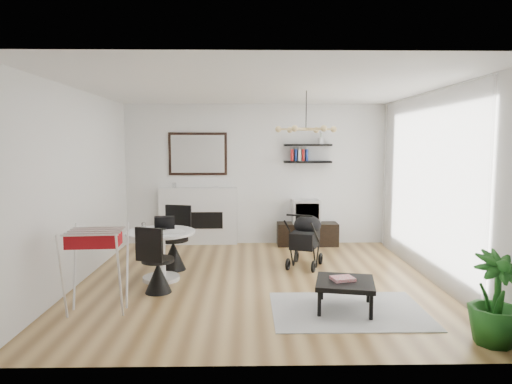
{
  "coord_description": "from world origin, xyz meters",
  "views": [
    {
      "loc": [
        -0.14,
        -6.32,
        1.94
      ],
      "look_at": [
        -0.02,
        0.4,
        1.23
      ],
      "focal_mm": 32.0,
      "sensor_mm": 36.0,
      "label": 1
    }
  ],
  "objects_px": {
    "drying_rack": "(96,269)",
    "stroller": "(306,242)",
    "potted_plant": "(496,299)",
    "coffee_table": "(345,284)",
    "dining_table": "(161,248)",
    "tv_console": "(307,234)",
    "fireplace": "(198,209)",
    "crt_tv": "(306,211)"
  },
  "relations": [
    {
      "from": "drying_rack",
      "to": "stroller",
      "type": "xyz_separation_m",
      "value": [
        2.65,
        1.99,
        -0.13
      ]
    },
    {
      "from": "stroller",
      "to": "potted_plant",
      "type": "bearing_deg",
      "value": -41.88
    },
    {
      "from": "coffee_table",
      "to": "dining_table",
      "type": "bearing_deg",
      "value": 152.75
    },
    {
      "from": "tv_console",
      "to": "potted_plant",
      "type": "relative_size",
      "value": 1.28
    },
    {
      "from": "stroller",
      "to": "coffee_table",
      "type": "distance_m",
      "value": 1.96
    },
    {
      "from": "fireplace",
      "to": "stroller",
      "type": "height_order",
      "value": "fireplace"
    },
    {
      "from": "crt_tv",
      "to": "potted_plant",
      "type": "distance_m",
      "value": 4.57
    },
    {
      "from": "stroller",
      "to": "drying_rack",
      "type": "bearing_deg",
      "value": -122.07
    },
    {
      "from": "stroller",
      "to": "coffee_table",
      "type": "relative_size",
      "value": 1.15
    },
    {
      "from": "stroller",
      "to": "coffee_table",
      "type": "xyz_separation_m",
      "value": [
        0.22,
        -1.95,
        -0.07
      ]
    },
    {
      "from": "dining_table",
      "to": "coffee_table",
      "type": "height_order",
      "value": "dining_table"
    },
    {
      "from": "tv_console",
      "to": "crt_tv",
      "type": "bearing_deg",
      "value": -174.27
    },
    {
      "from": "fireplace",
      "to": "crt_tv",
      "type": "bearing_deg",
      "value": -3.83
    },
    {
      "from": "tv_console",
      "to": "drying_rack",
      "type": "bearing_deg",
      "value": -129.55
    },
    {
      "from": "coffee_table",
      "to": "tv_console",
      "type": "bearing_deg",
      "value": 89.87
    },
    {
      "from": "potted_plant",
      "to": "coffee_table",
      "type": "bearing_deg",
      "value": 143.31
    },
    {
      "from": "drying_rack",
      "to": "potted_plant",
      "type": "relative_size",
      "value": 1.08
    },
    {
      "from": "tv_console",
      "to": "stroller",
      "type": "relative_size",
      "value": 1.28
    },
    {
      "from": "dining_table",
      "to": "potted_plant",
      "type": "bearing_deg",
      "value": -30.74
    },
    {
      "from": "fireplace",
      "to": "coffee_table",
      "type": "bearing_deg",
      "value": -59.68
    },
    {
      "from": "fireplace",
      "to": "potted_plant",
      "type": "relative_size",
      "value": 2.39
    },
    {
      "from": "crt_tv",
      "to": "tv_console",
      "type": "bearing_deg",
      "value": 5.73
    },
    {
      "from": "crt_tv",
      "to": "stroller",
      "type": "bearing_deg",
      "value": -97.33
    },
    {
      "from": "fireplace",
      "to": "coffee_table",
      "type": "relative_size",
      "value": 2.77
    },
    {
      "from": "dining_table",
      "to": "stroller",
      "type": "distance_m",
      "value": 2.28
    },
    {
      "from": "stroller",
      "to": "tv_console",
      "type": "bearing_deg",
      "value": 102.53
    },
    {
      "from": "fireplace",
      "to": "tv_console",
      "type": "xyz_separation_m",
      "value": [
        2.1,
        -0.14,
        -0.47
      ]
    },
    {
      "from": "crt_tv",
      "to": "dining_table",
      "type": "xyz_separation_m",
      "value": [
        -2.35,
        -2.22,
        -0.19
      ]
    },
    {
      "from": "crt_tv",
      "to": "potted_plant",
      "type": "height_order",
      "value": "potted_plant"
    },
    {
      "from": "potted_plant",
      "to": "fireplace",
      "type": "bearing_deg",
      "value": 126.57
    },
    {
      "from": "crt_tv",
      "to": "potted_plant",
      "type": "relative_size",
      "value": 0.57
    },
    {
      "from": "crt_tv",
      "to": "drying_rack",
      "type": "bearing_deg",
      "value": -129.26
    },
    {
      "from": "drying_rack",
      "to": "coffee_table",
      "type": "bearing_deg",
      "value": -3.91
    },
    {
      "from": "fireplace",
      "to": "stroller",
      "type": "relative_size",
      "value": 2.4
    },
    {
      "from": "fireplace",
      "to": "stroller",
      "type": "bearing_deg",
      "value": -40.98
    },
    {
      "from": "crt_tv",
      "to": "stroller",
      "type": "height_order",
      "value": "stroller"
    },
    {
      "from": "fireplace",
      "to": "crt_tv",
      "type": "xyz_separation_m",
      "value": [
        2.07,
        -0.14,
        -0.03
      ]
    },
    {
      "from": "tv_console",
      "to": "dining_table",
      "type": "xyz_separation_m",
      "value": [
        -2.38,
        -2.22,
        0.25
      ]
    },
    {
      "from": "potted_plant",
      "to": "drying_rack",
      "type": "bearing_deg",
      "value": 167.75
    },
    {
      "from": "fireplace",
      "to": "drying_rack",
      "type": "distance_m",
      "value": 3.71
    },
    {
      "from": "tv_console",
      "to": "drying_rack",
      "type": "xyz_separation_m",
      "value": [
        -2.88,
        -3.48,
        0.3
      ]
    },
    {
      "from": "fireplace",
      "to": "tv_console",
      "type": "distance_m",
      "value": 2.16
    }
  ]
}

